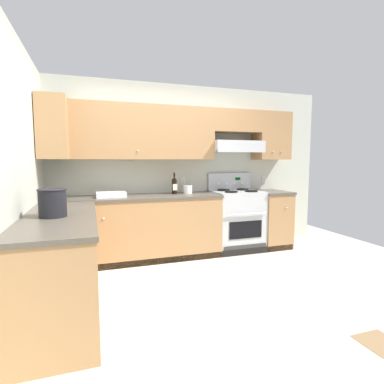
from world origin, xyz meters
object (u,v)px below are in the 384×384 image
(paper_towel_roll, at_px, (188,189))
(stove, at_px, (237,220))
(bucket, at_px, (53,202))
(wine_bottle, at_px, (174,185))
(bowl, at_px, (111,196))

(paper_towel_roll, bearing_deg, stove, -6.32)
(bucket, bearing_deg, stove, 28.50)
(stove, bearing_deg, wine_bottle, 174.59)
(wine_bottle, bearing_deg, paper_towel_roll, -1.95)
(stove, relative_size, paper_towel_roll, 9.11)
(bowl, height_order, paper_towel_roll, paper_towel_roll)
(stove, height_order, bowl, stove)
(wine_bottle, xyz_separation_m, bowl, (-0.92, -0.13, -0.11))
(bowl, height_order, bucket, bucket)
(bowl, distance_m, paper_towel_roll, 1.13)
(bucket, xyz_separation_m, paper_towel_roll, (1.71, 1.44, -0.07))
(bucket, bearing_deg, paper_towel_roll, 40.11)
(stove, xyz_separation_m, bowl, (-1.91, -0.04, 0.45))
(paper_towel_roll, bearing_deg, bucket, -139.89)
(stove, bearing_deg, paper_towel_roll, 173.68)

